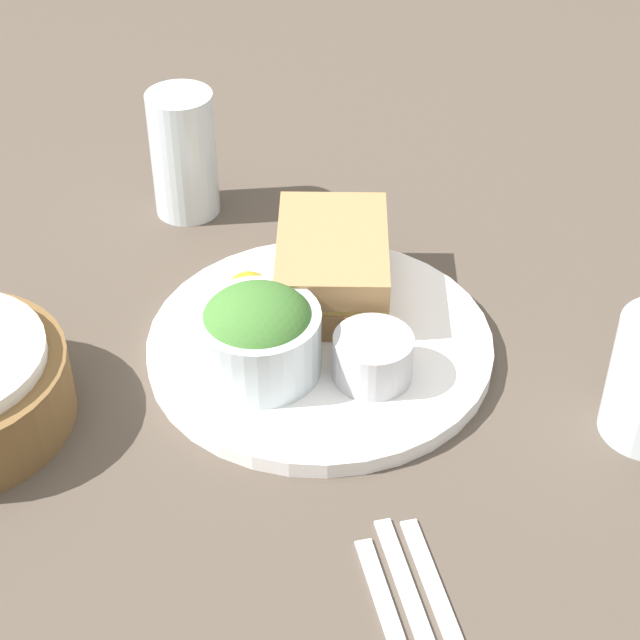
% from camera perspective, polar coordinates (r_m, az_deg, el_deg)
% --- Properties ---
extents(ground_plane, '(4.00, 4.00, 0.00)m').
position_cam_1_polar(ground_plane, '(0.91, -0.00, -1.68)').
color(ground_plane, '#4C4238').
extents(plate, '(0.29, 0.29, 0.01)m').
position_cam_1_polar(plate, '(0.90, -0.00, -1.34)').
color(plate, white).
rests_on(plate, ground_plane).
extents(sandwich, '(0.15, 0.11, 0.06)m').
position_cam_1_polar(sandwich, '(0.93, 0.40, 3.03)').
color(sandwich, '#A37A4C').
rests_on(sandwich, plate).
extents(salad_bowl, '(0.10, 0.10, 0.07)m').
position_cam_1_polar(salad_bowl, '(0.85, -3.32, -0.76)').
color(salad_bowl, silver).
rests_on(salad_bowl, plate).
extents(dressing_cup, '(0.06, 0.06, 0.04)m').
position_cam_1_polar(dressing_cup, '(0.85, 2.84, -1.99)').
color(dressing_cup, '#B7B7BC').
rests_on(dressing_cup, plate).
extents(orange_wedge, '(0.04, 0.04, 0.04)m').
position_cam_1_polar(orange_wedge, '(0.91, -3.81, 1.35)').
color(orange_wedge, orange).
rests_on(orange_wedge, plate).
extents(drink_glass, '(0.06, 0.06, 0.13)m').
position_cam_1_polar(drink_glass, '(1.06, -7.28, 8.78)').
color(drink_glass, silver).
rests_on(drink_glass, ground_plane).
extents(fork, '(0.18, 0.08, 0.01)m').
position_cam_1_polar(fork, '(0.72, 7.04, -16.24)').
color(fork, silver).
rests_on(fork, ground_plane).
extents(knife, '(0.19, 0.09, 0.01)m').
position_cam_1_polar(knife, '(0.72, 5.63, -16.55)').
color(knife, silver).
rests_on(knife, ground_plane).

